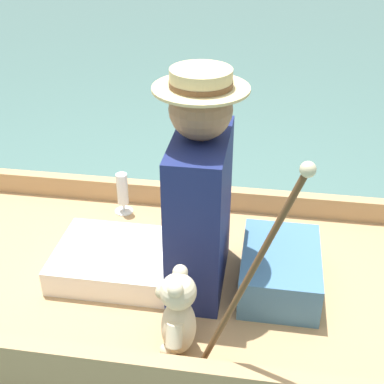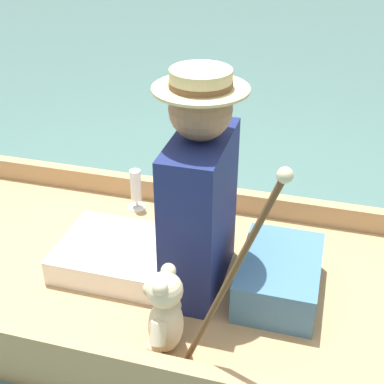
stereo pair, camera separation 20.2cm
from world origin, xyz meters
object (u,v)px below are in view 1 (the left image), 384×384
object	(u,v)px
seated_person	(179,209)
wine_glass	(123,191)
teddy_bear	(178,315)
walking_cane	(256,264)

from	to	relation	value
seated_person	wine_glass	xyz separation A→B (m)	(0.45, 0.37, -0.22)
teddy_bear	walking_cane	world-z (taller)	walking_cane
wine_glass	seated_person	bearing A→B (deg)	-141.11
teddy_bear	seated_person	bearing A→B (deg)	9.08
wine_glass	walking_cane	size ratio (longest dim) A/B	0.26
seated_person	teddy_bear	bearing A→B (deg)	-161.32
seated_person	teddy_bear	distance (m)	0.43
walking_cane	wine_glass	bearing A→B (deg)	36.13
seated_person	wine_glass	bearing A→B (deg)	48.49
teddy_bear	wine_glass	size ratio (longest dim) A/B	1.61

